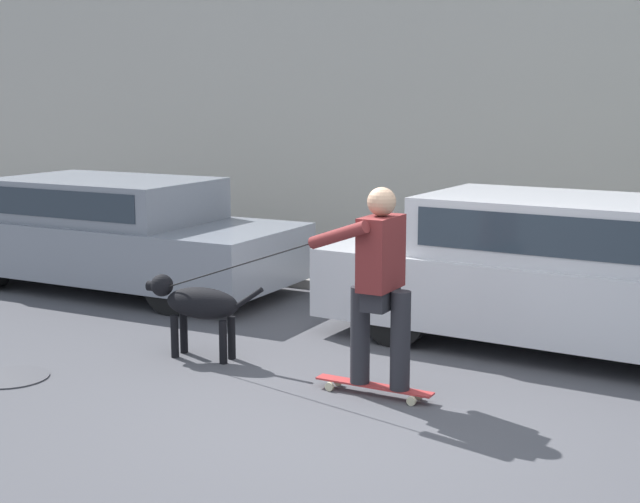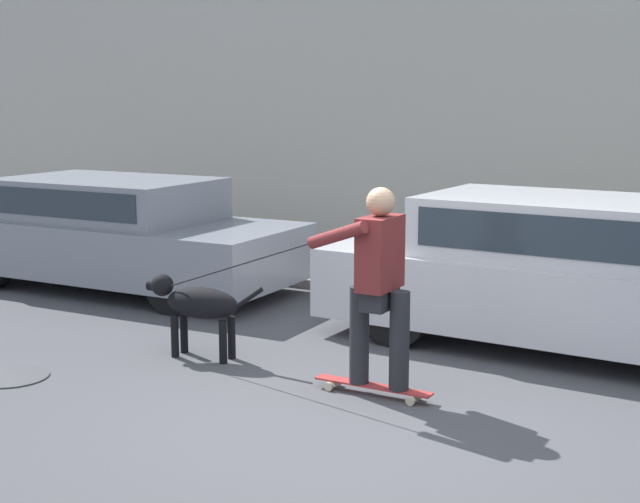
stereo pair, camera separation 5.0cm
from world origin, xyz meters
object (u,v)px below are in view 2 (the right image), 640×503
parked_car_0 (117,234)px  skateboarder (378,280)px  dog (197,304)px  parked_car_1 (569,277)px

parked_car_0 → skateboarder: bearing=-26.1°
parked_car_0 → dog: parked_car_0 is taller
dog → skateboarder: bearing=168.9°
dog → skateboarder: (1.84, -0.15, 0.44)m
dog → parked_car_1: bearing=-152.0°
parked_car_0 → parked_car_1: (5.41, 0.00, 0.02)m
skateboarder → parked_car_0: bearing=-25.0°
parked_car_0 → dog: 3.25m
dog → parked_car_0: bearing=-41.9°
parked_car_1 → dog: 3.36m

